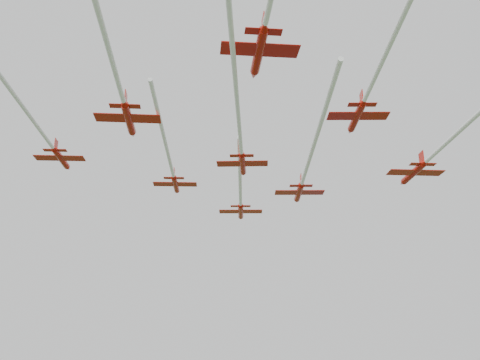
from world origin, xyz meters
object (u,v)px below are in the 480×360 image
(jet_row2_left, at_px, (171,166))
(jet_row4_right, at_px, (388,48))
(jet_row2_right, at_px, (306,171))
(jet_row4_left, at_px, (116,75))
(jet_row3_left, at_px, (32,119))
(jet_row3_right, at_px, (436,152))
(jet_row3_mid, at_px, (240,135))
(jet_lead, at_px, (240,199))

(jet_row2_left, distance_m, jet_row4_right, 46.44)
(jet_row2_right, height_order, jet_row4_left, jet_row2_right)
(jet_row3_left, distance_m, jet_row4_right, 47.44)
(jet_row2_right, height_order, jet_row3_right, jet_row2_right)
(jet_row3_left, bearing_deg, jet_row3_mid, 3.34)
(jet_row3_right, distance_m, jet_row4_right, 26.56)
(jet_row3_right, bearing_deg, jet_lead, 126.95)
(jet_row3_right, relative_size, jet_row4_right, 0.70)
(jet_row3_mid, bearing_deg, jet_row3_right, 11.00)
(jet_row2_right, xyz_separation_m, jet_row4_right, (15.35, -36.09, 0.38))
(jet_row4_right, bearing_deg, jet_lead, 106.30)
(jet_lead, height_order, jet_row4_left, jet_lead)
(jet_row2_left, relative_size, jet_row2_right, 0.80)
(jet_row3_mid, xyz_separation_m, jet_row3_right, (26.94, 12.73, -0.68))
(jet_row3_left, bearing_deg, jet_row4_right, -21.58)
(jet_row2_left, distance_m, jet_row2_right, 24.05)
(jet_row3_right, bearing_deg, jet_row2_right, 134.29)
(jet_row3_right, relative_size, jet_row4_left, 0.87)
(jet_row2_left, distance_m, jet_row3_mid, 22.07)
(jet_row3_mid, relative_size, jet_row3_right, 1.11)
(jet_row2_left, distance_m, jet_row3_right, 43.82)
(jet_row2_right, xyz_separation_m, jet_row4_left, (-15.56, -40.91, -0.63))
(jet_row4_left, bearing_deg, jet_row4_right, -11.72)
(jet_row3_mid, height_order, jet_row3_right, jet_row3_mid)
(jet_lead, xyz_separation_m, jet_row2_right, (16.42, -14.43, -0.38))
(jet_row2_right, bearing_deg, jet_row3_mid, -119.19)
(jet_row2_left, xyz_separation_m, jet_row2_right, (22.33, 8.94, -0.04))
(jet_row2_left, height_order, jet_row4_left, jet_row2_left)
(jet_lead, bearing_deg, jet_row4_left, -104.99)
(jet_lead, distance_m, jet_row3_right, 45.34)
(jet_lead, height_order, jet_row3_left, jet_lead)
(jet_row4_left, bearing_deg, jet_row2_left, 81.38)
(jet_row2_left, relative_size, jet_row3_mid, 0.91)
(jet_lead, bearing_deg, jet_row3_left, -123.70)
(jet_row3_left, xyz_separation_m, jet_row4_left, (16.47, -6.77, 0.45))
(jet_row2_left, bearing_deg, jet_row4_left, -96.49)
(jet_lead, relative_size, jet_row3_mid, 0.99)
(jet_row3_right, bearing_deg, jet_row4_right, -122.95)
(jet_lead, xyz_separation_m, jet_row3_mid, (10.86, -37.57, -2.46))
(jet_row4_left, bearing_deg, jet_row3_right, 18.96)
(jet_row2_right, distance_m, jet_row3_mid, 23.90)
(jet_row4_left, bearing_deg, jet_row3_mid, 40.06)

